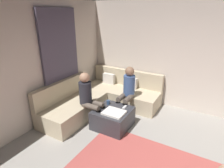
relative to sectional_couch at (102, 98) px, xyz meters
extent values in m
cube|color=beige|center=(2.08, 1.06, 1.07)|extent=(6.00, 0.12, 2.70)
cube|color=beige|center=(-0.86, -1.88, 1.07)|extent=(0.12, 6.00, 2.70)
cube|color=#595166|center=(-0.76, -0.58, 0.97)|extent=(0.06, 1.10, 2.50)
cube|color=#C6B593|center=(0.30, 0.53, -0.07)|extent=(2.10, 0.85, 0.42)
cube|color=#C6B593|center=(0.30, 0.88, 0.36)|extent=(2.10, 0.14, 0.45)
cube|color=#C6B593|center=(-0.32, -0.75, -0.07)|extent=(0.85, 1.70, 0.42)
cube|color=#C6B593|center=(-0.68, -0.75, 0.36)|extent=(0.14, 1.70, 0.45)
cube|color=silver|center=(-0.20, 0.70, 0.26)|extent=(0.36, 0.12, 0.36)
cube|color=silver|center=(0.50, 0.70, 0.26)|extent=(0.36, 0.12, 0.36)
cube|color=#333338|center=(0.68, -0.62, -0.07)|extent=(0.76, 0.76, 0.42)
cube|color=white|center=(0.78, -0.74, 0.16)|extent=(0.44, 0.36, 0.04)
cylinder|color=#334C72|center=(0.46, -0.44, 0.19)|extent=(0.08, 0.08, 0.10)
cube|color=white|center=(0.86, -0.40, 0.15)|extent=(0.05, 0.15, 0.02)
cylinder|color=brown|center=(0.79, -0.25, -0.07)|extent=(0.12, 0.12, 0.42)
cylinder|color=brown|center=(0.61, -0.25, -0.07)|extent=(0.12, 0.12, 0.42)
cylinder|color=brown|center=(0.79, -0.05, 0.20)|extent=(0.12, 0.40, 0.12)
cylinder|color=brown|center=(0.61, -0.05, 0.20)|extent=(0.12, 0.40, 0.12)
cylinder|color=#3F598C|center=(0.70, 0.15, 0.45)|extent=(0.28, 0.28, 0.50)
sphere|color=#8C664C|center=(0.70, 0.15, 0.81)|extent=(0.22, 0.22, 0.22)
cylinder|color=brown|center=(0.45, -0.65, -0.07)|extent=(0.12, 0.12, 0.42)
cylinder|color=brown|center=(0.45, -0.83, -0.07)|extent=(0.12, 0.12, 0.42)
cylinder|color=brown|center=(0.25, -0.65, 0.20)|extent=(0.40, 0.12, 0.12)
cylinder|color=brown|center=(0.25, -0.83, 0.20)|extent=(0.40, 0.12, 0.12)
cylinder|color=#26262D|center=(0.05, -0.74, 0.45)|extent=(0.28, 0.28, 0.50)
sphere|color=tan|center=(0.05, -0.74, 0.81)|extent=(0.22, 0.22, 0.22)
camera|label=1|loc=(2.44, -3.71, 2.14)|focal=29.78mm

